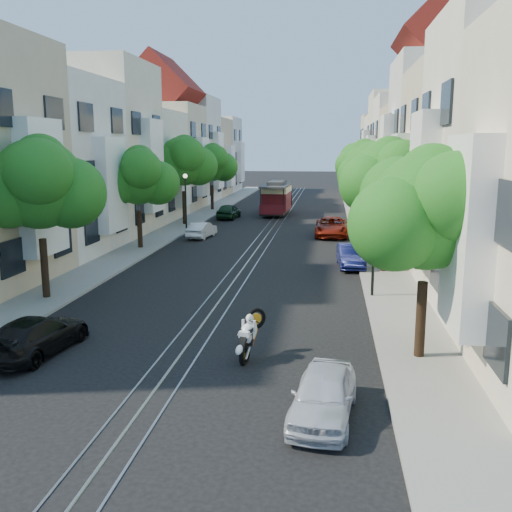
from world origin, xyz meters
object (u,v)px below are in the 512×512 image
(tree_e_c, at_px, (373,172))
(tree_w_d, at_px, (212,164))
(tree_w_b, at_px, (139,178))
(parked_car_w_mid, at_px, (202,230))
(parked_car_w_near, at_px, (36,335))
(cable_car, at_px, (277,196))
(tree_e_b, at_px, (388,179))
(parked_car_w_far, at_px, (229,211))
(tree_w_a, at_px, (40,186))
(parked_car_e_mid, at_px, (351,256))
(tree_w_c, at_px, (184,162))
(tree_e_d, at_px, (364,163))
(tree_e_a, at_px, (429,214))
(lamp_west, at_px, (186,193))
(sportbike_rider, at_px, (249,334))
(lamp_east, at_px, (375,231))
(parked_car_e_far, at_px, (332,227))
(parked_car_e_near, at_px, (323,394))

(tree_e_c, distance_m, tree_w_d, 21.53)
(tree_w_b, bearing_deg, parked_car_w_mid, 60.71)
(parked_car_w_near, bearing_deg, cable_car, -89.32)
(tree_e_b, relative_size, parked_car_w_far, 1.72)
(tree_w_d, bearing_deg, tree_w_b, -90.00)
(tree_w_a, distance_m, parked_car_e_mid, 15.73)
(tree_w_c, xyz_separation_m, parked_car_w_mid, (2.74, -6.12, -4.51))
(tree_e_d, bearing_deg, tree_w_c, -157.38)
(tree_e_a, distance_m, lamp_west, 28.51)
(tree_e_a, relative_size, sportbike_rider, 3.76)
(lamp_east, bearing_deg, tree_w_d, 112.80)
(tree_e_d, distance_m, lamp_west, 16.39)
(parked_car_w_mid, bearing_deg, tree_w_d, -73.88)
(tree_w_d, bearing_deg, tree_w_c, -90.00)
(tree_e_a, bearing_deg, tree_e_c, 90.00)
(sportbike_rider, relative_size, cable_car, 0.22)
(lamp_east, distance_m, lamp_west, 21.97)
(tree_w_c, relative_size, cable_car, 0.95)
(tree_w_a, xyz_separation_m, sportbike_rider, (9.28, -5.61, -3.94))
(sportbike_rider, xyz_separation_m, parked_car_e_far, (2.46, 24.33, -0.12))
(tree_w_d, relative_size, sportbike_rider, 3.90)
(tree_w_b, bearing_deg, lamp_east, -36.58)
(parked_car_e_near, bearing_deg, tree_w_c, 116.32)
(tree_w_b, relative_size, tree_w_c, 0.88)
(tree_w_a, height_order, tree_w_b, tree_w_a)
(tree_w_a, bearing_deg, parked_car_w_far, 84.34)
(tree_w_d, bearing_deg, parked_car_w_mid, -80.91)
(lamp_west, distance_m, parked_car_w_mid, 4.33)
(lamp_east, distance_m, sportbike_rider, 8.93)
(tree_e_d, relative_size, parked_car_e_mid, 1.89)
(tree_e_c, xyz_separation_m, tree_w_c, (-14.40, 5.00, 0.47))
(sportbike_rider, bearing_deg, parked_car_e_near, -45.09)
(tree_w_c, distance_m, parked_car_e_mid, 19.99)
(lamp_west, bearing_deg, parked_car_e_near, -69.85)
(tree_w_d, distance_m, parked_car_e_far, 19.66)
(tree_w_c, distance_m, parked_car_e_near, 34.43)
(tree_e_d, relative_size, sportbike_rider, 4.10)
(parked_car_e_mid, bearing_deg, tree_w_b, 159.57)
(sportbike_rider, xyz_separation_m, parked_car_w_near, (-6.54, -0.38, -0.20))
(parked_car_e_mid, bearing_deg, tree_w_d, 112.27)
(tree_e_b, height_order, lamp_east, tree_e_b)
(tree_e_d, relative_size, parked_car_w_far, 1.76)
(sportbike_rider, height_order, cable_car, cable_car)
(tree_e_c, relative_size, sportbike_rider, 3.90)
(tree_w_d, xyz_separation_m, parked_car_w_near, (2.74, -39.99, -4.01))
(sportbike_rider, relative_size, parked_car_e_near, 0.48)
(tree_w_a, distance_m, sportbike_rider, 11.54)
(sportbike_rider, height_order, parked_car_w_mid, sportbike_rider)
(parked_car_e_near, bearing_deg, parked_car_w_far, 110.02)
(tree_e_c, distance_m, parked_car_e_mid, 10.66)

